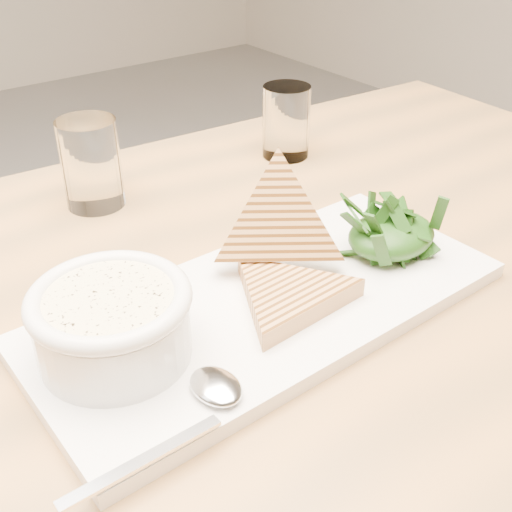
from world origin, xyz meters
TOP-DOWN VIEW (x-y plane):
  - table_top at (0.21, -0.16)m, footprint 1.22×0.85m
  - table_leg_br at (0.74, 0.18)m, footprint 0.06×0.06m
  - platter at (0.16, -0.19)m, footprint 0.44×0.20m
  - soup_bowl at (0.01, -0.18)m, footprint 0.12×0.12m
  - soup at (0.01, -0.18)m, footprint 0.10×0.10m
  - bowl_rim at (0.01, -0.18)m, footprint 0.13×0.13m
  - sandwich_flat at (0.17, -0.21)m, footprint 0.15×0.15m
  - sandwich_lean at (0.20, -0.16)m, footprint 0.19×0.19m
  - salad_base at (0.31, -0.20)m, footprint 0.10×0.08m
  - arugula_pile at (0.31, -0.20)m, footprint 0.11×0.10m
  - spoon_bowl at (0.05, -0.26)m, footprint 0.04×0.05m
  - spoon_handle at (-0.02, -0.29)m, footprint 0.12×0.01m
  - glass_near at (0.13, 0.10)m, footprint 0.07×0.07m
  - glass_far at (0.40, 0.07)m, footprint 0.06×0.06m

SIDE VIEW (x-z plane):
  - table_leg_br at x=0.74m, z-range 0.00..0.69m
  - table_top at x=0.21m, z-range 0.69..0.73m
  - platter at x=0.16m, z-range 0.73..0.75m
  - spoon_handle at x=-0.02m, z-range 0.75..0.75m
  - spoon_bowl at x=0.05m, z-range 0.75..0.76m
  - sandwich_flat at x=0.17m, z-range 0.75..0.77m
  - salad_base at x=0.31m, z-range 0.75..0.78m
  - soup_bowl at x=0.01m, z-range 0.75..0.80m
  - arugula_pile at x=0.31m, z-range 0.75..0.80m
  - glass_far at x=0.40m, z-range 0.73..0.83m
  - glass_near at x=0.13m, z-range 0.73..0.84m
  - sandwich_lean at x=0.20m, z-range 0.71..0.87m
  - soup at x=0.01m, z-range 0.80..0.81m
  - bowl_rim at x=0.01m, z-range 0.79..0.81m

